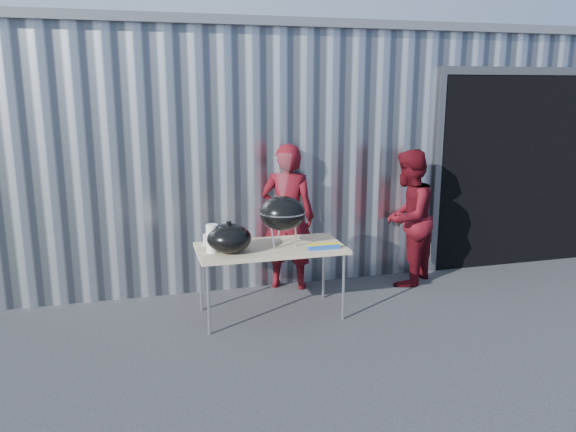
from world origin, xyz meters
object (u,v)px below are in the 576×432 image
object	(u,v)px
kettle_grill	(282,207)
person_bystander	(408,218)
folding_table	(270,250)
person_cook	(288,217)

from	to	relation	value
kettle_grill	person_bystander	world-z (taller)	kettle_grill
folding_table	person_cook	size ratio (longest dim) A/B	0.87
kettle_grill	person_bystander	bearing A→B (deg)	18.23
kettle_grill	person_cook	bearing A→B (deg)	71.01
folding_table	person_bystander	world-z (taller)	person_bystander
folding_table	person_cook	xyz separation A→B (m)	(0.40, 0.78, 0.15)
person_bystander	folding_table	bearing A→B (deg)	-24.99
folding_table	person_cook	world-z (taller)	person_cook
folding_table	person_bystander	size ratio (longest dim) A/B	0.92
folding_table	person_bystander	bearing A→B (deg)	16.57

